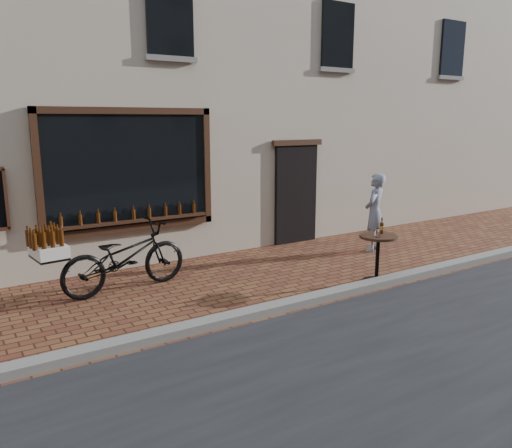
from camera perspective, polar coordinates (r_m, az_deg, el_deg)
ground at (r=7.78m, az=8.51°, el=-9.02°), size 90.00×90.00×0.00m
kerb at (r=7.91m, az=7.57°, el=-8.20°), size 90.00×0.25×0.12m
shop_building at (r=13.09m, az=-11.04°, el=21.51°), size 28.00×6.20×10.00m
cargo_bicycle at (r=8.39m, az=-15.04°, el=-3.65°), size 2.56×1.00×1.20m
bistro_table at (r=8.77m, az=13.77°, el=-2.76°), size 0.65×0.65×1.11m
pedestrian at (r=10.84m, az=13.40°, el=1.29°), size 0.72×0.62×1.66m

